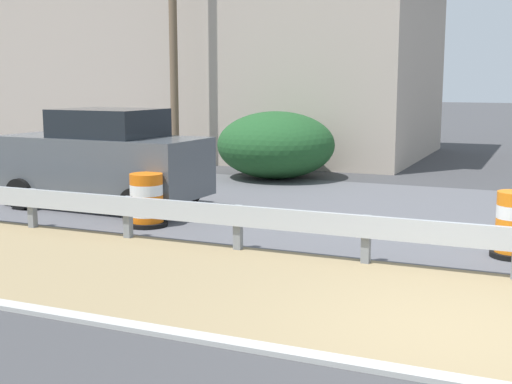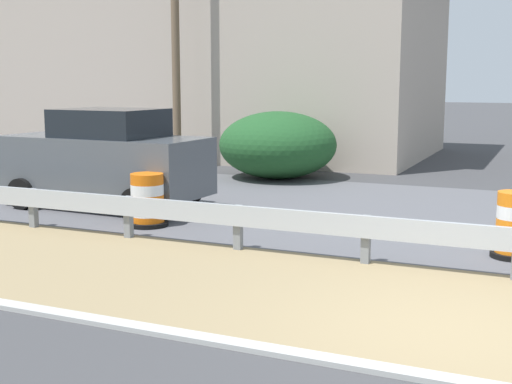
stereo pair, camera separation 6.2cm
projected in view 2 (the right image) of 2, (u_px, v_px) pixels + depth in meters
ground_plane at (456, 332)px, 7.12m from camera, size 160.00×160.00×0.00m
median_dirt_strip at (464, 313)px, 7.68m from camera, size 3.64×120.00×0.01m
far_lane_asphalt at (502, 221)px, 12.70m from camera, size 7.47×120.00×0.00m
curb_near_edge at (436, 381)px, 5.94m from camera, size 0.20×120.00×0.11m
guardrail_median at (298, 223)px, 10.06m from camera, size 0.18×44.49×0.71m
traffic_barrel_close at (148, 203)px, 12.25m from camera, size 0.74×0.74×0.96m
car_lead_near_lane at (106, 159)px, 13.94m from camera, size 2.12×4.35×2.03m
roadside_shop_near at (228, 65)px, 25.00m from camera, size 8.65×14.97×6.33m
utility_pole_near at (175, 8)px, 19.73m from camera, size 0.24×1.80×9.04m
bush_roadside at (278, 145)px, 18.25m from camera, size 3.15×3.15×1.79m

